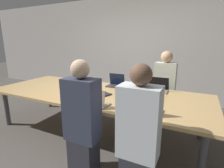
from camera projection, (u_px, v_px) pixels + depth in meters
ground_plane at (97, 131)px, 3.16m from camera, size 24.00×24.00×0.00m
curtain_wall at (139, 48)px, 4.89m from camera, size 12.00×0.06×2.80m
conference_table at (96, 95)px, 3.00m from camera, size 3.71×1.44×0.73m
laptop_far_center at (116, 83)px, 3.37m from camera, size 0.31×0.24×0.24m
cup_far_center at (126, 86)px, 3.24m from camera, size 0.07×0.07×0.10m
laptop_near_right at (148, 108)px, 2.10m from camera, size 0.34×0.24×0.24m
person_near_right at (138, 136)px, 1.72m from camera, size 0.40×0.24×1.39m
laptop_far_right at (158, 87)px, 3.06m from camera, size 0.36×0.26×0.25m
person_far_right at (165, 88)px, 3.46m from camera, size 0.40×0.24×1.40m
laptop_near_midright at (95, 101)px, 2.33m from camera, size 0.33×0.24×0.24m
person_near_midright at (82, 121)px, 2.03m from camera, size 0.40×0.24×1.39m
stapler at (76, 92)px, 2.88m from camera, size 0.10×0.16×0.05m
notebook at (104, 94)px, 2.85m from camera, size 0.24×0.21×0.02m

